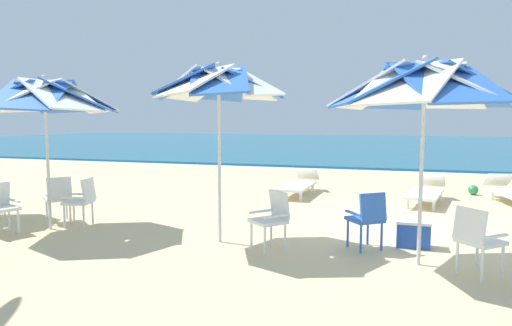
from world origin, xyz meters
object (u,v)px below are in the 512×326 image
at_px(plastic_chair_0, 368,217).
at_px(beach_umbrella_2, 45,97).
at_px(beach_umbrella_1, 219,85).
at_px(beach_ball, 473,190).
at_px(plastic_chair_5, 0,205).
at_px(beach_umbrella_0, 424,87).
at_px(plastic_chair_3, 82,199).
at_px(sun_lounger_1, 426,191).
at_px(sun_lounger_2, 299,184).
at_px(sun_lounger_0, 512,191).
at_px(plastic_chair_1, 477,238).
at_px(plastic_chair_4, 58,196).
at_px(cooler_box, 413,233).
at_px(plastic_chair_2, 272,217).

bearing_deg(plastic_chair_0, beach_umbrella_2, -176.28).
bearing_deg(beach_umbrella_1, beach_ball, 53.52).
relative_size(plastic_chair_5, beach_ball, 3.51).
relative_size(beach_umbrella_0, beach_umbrella_1, 0.98).
distance_m(beach_umbrella_1, plastic_chair_3, 3.36).
xyz_separation_m(sun_lounger_1, sun_lounger_2, (-3.02, 0.30, 0.00)).
xyz_separation_m(plastic_chair_3, sun_lounger_0, (7.88, 4.77, -0.22)).
bearing_deg(plastic_chair_5, sun_lounger_2, 54.09).
height_order(plastic_chair_1, sun_lounger_1, plastic_chair_1).
distance_m(plastic_chair_1, sun_lounger_0, 5.81).
relative_size(plastic_chair_3, sun_lounger_2, 0.40).
distance_m(plastic_chair_1, plastic_chair_4, 6.97).
relative_size(beach_umbrella_2, plastic_chair_4, 3.08).
height_order(plastic_chair_5, sun_lounger_2, plastic_chair_5).
xyz_separation_m(plastic_chair_0, plastic_chair_5, (-5.90, -0.88, 0.00)).
bearing_deg(plastic_chair_0, sun_lounger_2, 113.51).
distance_m(plastic_chair_4, plastic_chair_5, 1.04).
xyz_separation_m(beach_umbrella_2, cooler_box, (6.02, 0.73, -2.08)).
xyz_separation_m(beach_umbrella_1, beach_ball, (4.49, 6.07, -2.30)).
bearing_deg(sun_lounger_1, plastic_chair_1, -86.83).
relative_size(plastic_chair_5, sun_lounger_1, 0.39).
xyz_separation_m(plastic_chair_1, beach_ball, (0.93, 6.66, -0.37)).
xyz_separation_m(plastic_chair_0, plastic_chair_3, (-4.97, -0.00, 0.00)).
distance_m(plastic_chair_2, sun_lounger_1, 5.24).
bearing_deg(sun_lounger_0, beach_umbrella_0, -112.81).
height_order(plastic_chair_2, cooler_box, plastic_chair_2).
xyz_separation_m(plastic_chair_4, cooler_box, (6.23, 0.27, -0.30)).
xyz_separation_m(beach_umbrella_0, beach_ball, (1.57, 6.34, -2.20)).
bearing_deg(cooler_box, beach_umbrella_1, -167.88).
height_order(plastic_chair_3, plastic_chair_4, same).
height_order(plastic_chair_0, plastic_chair_3, same).
bearing_deg(sun_lounger_1, plastic_chair_3, -144.83).
bearing_deg(plastic_chair_4, sun_lounger_2, 50.89).
bearing_deg(sun_lounger_2, beach_umbrella_0, -62.10).
xyz_separation_m(beach_umbrella_0, plastic_chair_3, (-5.67, 0.50, -1.83)).
relative_size(sun_lounger_2, cooler_box, 4.33).
height_order(plastic_chair_2, sun_lounger_0, plastic_chair_2).
bearing_deg(cooler_box, sun_lounger_0, 62.76).
bearing_deg(plastic_chair_2, plastic_chair_3, 173.40).
relative_size(plastic_chair_4, sun_lounger_2, 0.40).
distance_m(plastic_chair_0, cooler_box, 0.81).
bearing_deg(sun_lounger_0, plastic_chair_1, -105.77).
relative_size(plastic_chair_0, sun_lounger_1, 0.39).
xyz_separation_m(plastic_chair_0, plastic_chair_4, (-5.57, 0.11, 0.00)).
bearing_deg(plastic_chair_5, plastic_chair_4, 71.86).
height_order(plastic_chair_4, cooler_box, plastic_chair_4).
relative_size(beach_umbrella_2, plastic_chair_3, 3.08).
height_order(beach_umbrella_1, cooler_box, beach_umbrella_1).
height_order(beach_umbrella_1, beach_ball, beach_umbrella_1).
xyz_separation_m(plastic_chair_3, sun_lounger_2, (3.00, 4.54, -0.22)).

